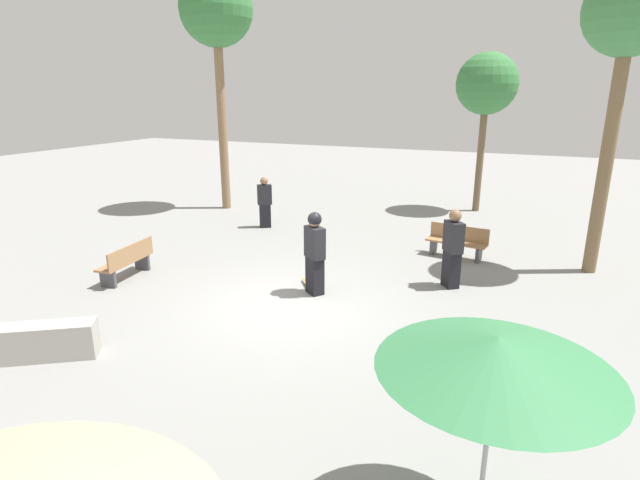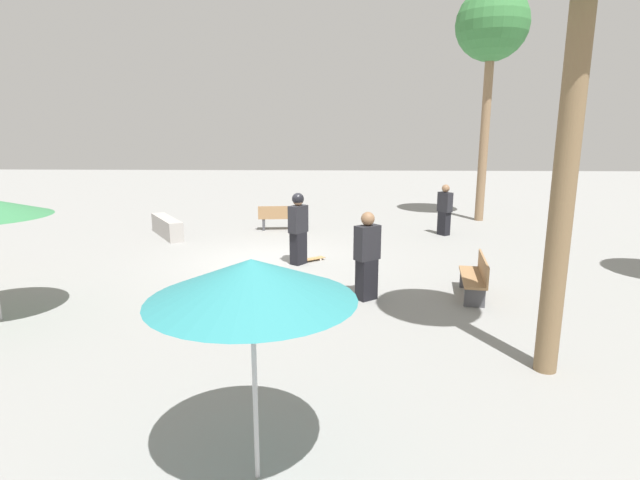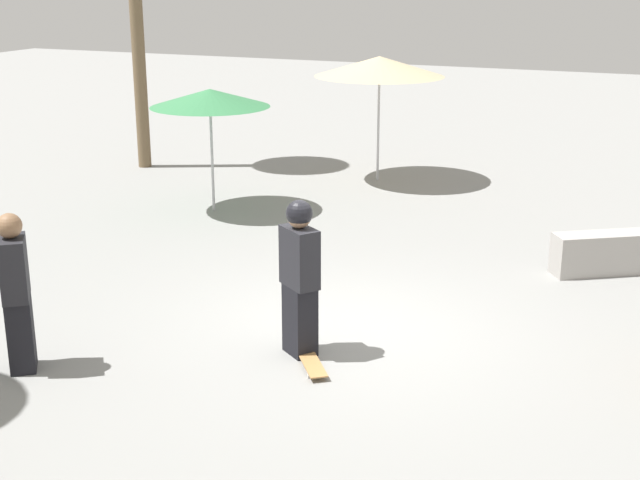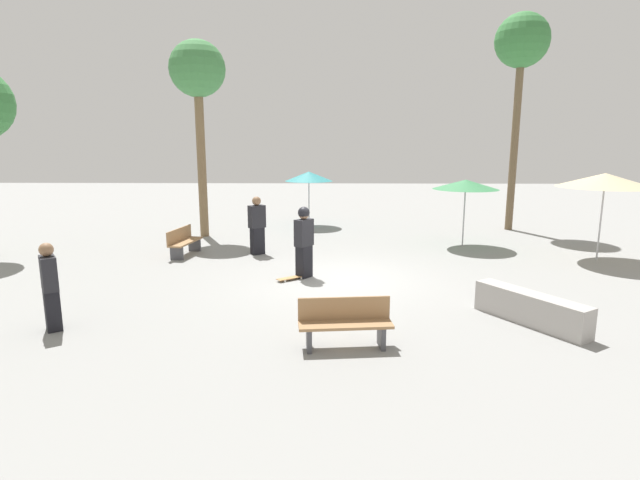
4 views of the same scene
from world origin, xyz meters
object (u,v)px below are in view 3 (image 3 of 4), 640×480
at_px(concrete_ledge, 630,252).
at_px(shade_umbrella_green, 210,98).
at_px(bystander_far, 16,293).
at_px(skater_main, 300,273).
at_px(shade_umbrella_tan, 380,66).
at_px(skateboard, 311,363).

relative_size(concrete_ledge, shade_umbrella_green, 0.98).
xyz_separation_m(concrete_ledge, bystander_far, (-5.99, -6.16, 0.60)).
bearing_deg(bystander_far, skater_main, 83.11).
bearing_deg(shade_umbrella_green, concrete_ledge, -4.71).
bearing_deg(shade_umbrella_tan, shade_umbrella_green, -119.61).
bearing_deg(skater_main, shade_umbrella_green, 164.49).
bearing_deg(skateboard, concrete_ledge, 111.69).
height_order(concrete_ledge, bystander_far, bystander_far).
relative_size(skateboard, bystander_far, 0.42).
bearing_deg(bystander_far, shade_umbrella_green, 153.86).
bearing_deg(shade_umbrella_green, skateboard, -51.52).
bearing_deg(shade_umbrella_tan, bystander_far, -93.33).
relative_size(skateboard, shade_umbrella_green, 0.34).
bearing_deg(skateboard, shade_umbrella_green, -178.05).
relative_size(shade_umbrella_green, shade_umbrella_tan, 0.84).
height_order(skater_main, concrete_ledge, skater_main).
distance_m(skater_main, bystander_far, 3.14).
xyz_separation_m(shade_umbrella_tan, bystander_far, (-0.60, -10.25, -1.47)).
relative_size(concrete_ledge, bystander_far, 1.21).
relative_size(shade_umbrella_tan, bystander_far, 1.47).
bearing_deg(skater_main, bystander_far, -112.98).
xyz_separation_m(skater_main, shade_umbrella_tan, (-2.10, 8.65, 1.38)).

